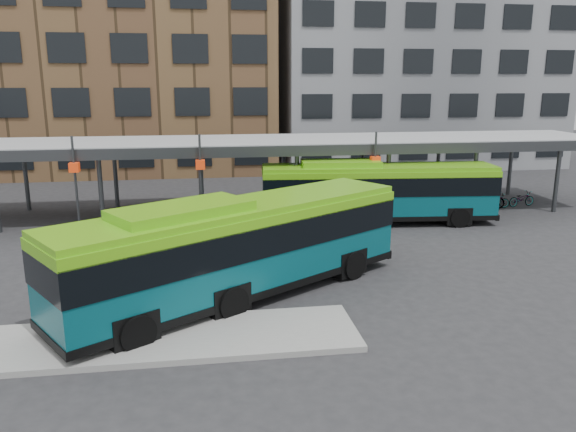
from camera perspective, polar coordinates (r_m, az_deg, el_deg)
name	(u,v)px	position (r m, az deg, el deg)	size (l,w,h in m)	color
ground	(290,296)	(19.94, 0.18, -8.10)	(120.00, 120.00, 0.00)	#28282B
boarding_island	(116,342)	(17.16, -17.08, -12.17)	(14.00, 3.00, 0.18)	gray
canopy	(253,144)	(31.48, -3.53, 7.28)	(40.00, 6.53, 4.80)	#999B9E
building_brick	(112,35)	(50.93, -17.48, 17.13)	(26.00, 14.00, 22.00)	brown
building_grey	(411,50)	(53.77, 12.40, 16.14)	(24.00, 14.00, 20.00)	slate
bus_front	(238,246)	(19.24, -5.07, -3.03)	(12.54, 9.46, 3.62)	#084D58
bus_rear	(377,190)	(29.84, 9.04, 2.58)	(12.32, 3.59, 3.35)	#084D58
bike_rack	(480,200)	(35.05, 18.94, 1.51)	(6.85, 1.37, 1.01)	slate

